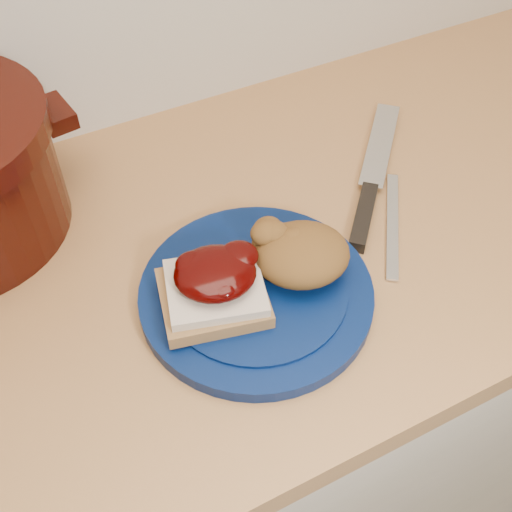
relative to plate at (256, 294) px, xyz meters
name	(u,v)px	position (x,y,z in m)	size (l,w,h in m)	color
base_cabinet	(227,428)	(-0.01, 0.09, -0.48)	(4.00, 0.60, 0.86)	beige
plate	(256,294)	(0.00, 0.00, 0.00)	(0.27, 0.27, 0.02)	#051746
sandwich	(214,286)	(-0.05, 0.00, 0.04)	(0.13, 0.12, 0.06)	olive
stuffing_mound	(302,254)	(0.06, 0.00, 0.04)	(0.11, 0.09, 0.05)	brown
chef_knife	(368,195)	(0.21, 0.08, 0.00)	(0.22, 0.24, 0.02)	black
butter_knife	(392,224)	(0.21, 0.03, -0.01)	(0.19, 0.01, 0.00)	silver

